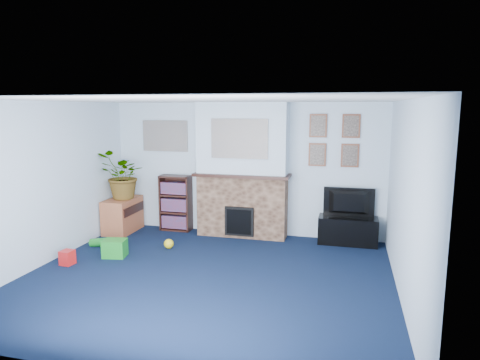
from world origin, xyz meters
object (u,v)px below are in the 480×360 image
(bookshelf, at_px, (176,204))
(sideboard, at_px, (123,213))
(tv_stand, at_px, (348,231))
(television, at_px, (349,203))

(bookshelf, distance_m, sideboard, 1.01)
(tv_stand, distance_m, television, 0.49)
(tv_stand, height_order, bookshelf, bookshelf)
(tv_stand, bearing_deg, sideboard, -176.08)
(tv_stand, distance_m, bookshelf, 3.19)
(television, bearing_deg, tv_stand, 89.58)
(television, bearing_deg, bookshelf, -1.44)
(tv_stand, relative_size, bookshelf, 0.94)
(television, xyz_separation_m, bookshelf, (-3.18, 0.06, -0.21))
(tv_stand, bearing_deg, television, 90.00)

